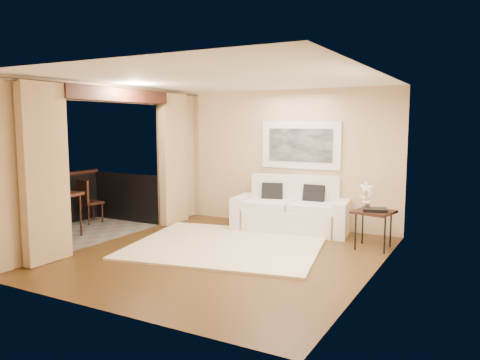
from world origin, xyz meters
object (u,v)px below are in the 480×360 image
Objects in this scene: orchid at (367,195)px; balcony_chair_far at (87,198)px; sofa at (292,211)px; ice_bucket at (57,187)px; balcony_chair_near at (40,209)px; bistro_table at (57,198)px; side_table at (374,214)px.

balcony_chair_far is at bearing -169.67° from orchid.
ice_bucket is (-3.58, -2.43, 0.54)m from sofa.
orchid reaches higher than sofa.
sofa is 1.65m from orchid.
sofa reaches higher than balcony_chair_near.
bistro_table is (-3.48, -2.54, 0.36)m from sofa.
ice_bucket is (-5.26, -1.85, 0.33)m from side_table.
balcony_chair_far is at bearing -171.40° from side_table.
sofa is at bearing 163.81° from orchid.
side_table is 0.67× the size of balcony_chair_near.
balcony_chair_far is 0.88× the size of balcony_chair_near.
orchid is at bearing 138.07° from side_table.
bistro_table is at bearing -159.24° from side_table.
side_table is 0.76× the size of balcony_chair_far.
bistro_table is 0.49m from balcony_chair_near.
orchid is 0.44× the size of balcony_chair_near.
bistro_table is 1.21m from balcony_chair_far.
balcony_chair_near is (0.56, -1.56, 0.08)m from balcony_chair_far.
side_table is at bearing -41.93° from orchid.
orchid is (1.51, -0.44, 0.49)m from sofa.
balcony_chair_near reaches higher than side_table.
side_table is at bearing -27.86° from sofa.
balcony_chair_far is at bearing 111.88° from bistro_table.
sofa is 4.37m from ice_bucket.
orchid reaches higher than ice_bucket.
orchid is 5.47m from ice_bucket.
orchid is 5.53m from balcony_chair_far.
side_table is 3.43× the size of ice_bucket.
orchid is at bearing -24.81° from sofa.
balcony_chair_near is (-4.87, -2.55, -0.26)m from orchid.
side_table is 5.58m from ice_bucket.
sofa is 11.32× the size of ice_bucket.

